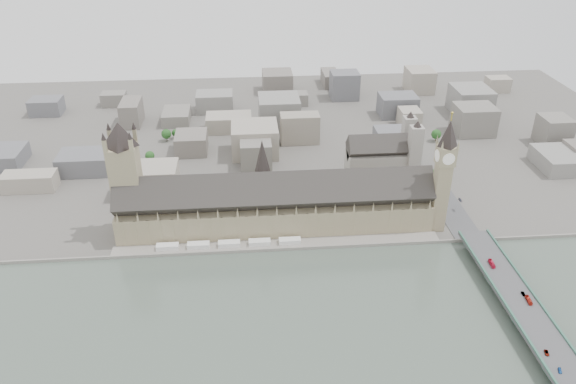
{
  "coord_description": "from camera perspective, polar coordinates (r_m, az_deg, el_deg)",
  "views": [
    {
      "loc": [
        -23.68,
        -390.52,
        264.72
      ],
      "look_at": [
        11.05,
        23.52,
        33.3
      ],
      "focal_mm": 35.0,
      "sensor_mm": 36.0,
      "label": 1
    }
  ],
  "objects": [
    {
      "name": "city_skyline_inland",
      "position": [
        681.78,
        -2.51,
        7.96
      ],
      "size": [
        720.0,
        360.0,
        38.0
      ],
      "primitive_type": null,
      "color": "gray",
      "rests_on": "ground"
    },
    {
      "name": "westminster_bridge",
      "position": [
        440.1,
        21.59,
        -9.46
      ],
      "size": [
        25.0,
        325.0,
        10.25
      ],
      "primitive_type": "cube",
      "color": "#474749",
      "rests_on": "ground"
    },
    {
      "name": "terrace_tents",
      "position": [
        464.04,
        -6.0,
        -5.25
      ],
      "size": [
        118.0,
        7.0,
        4.0
      ],
      "color": "white",
      "rests_on": "river_terrace"
    },
    {
      "name": "park_trees",
      "position": [
        518.96,
        -2.65,
        -0.63
      ],
      "size": [
        110.0,
        30.0,
        15.0
      ],
      "primitive_type": null,
      "color": "#1D4117",
      "rests_on": "ground"
    },
    {
      "name": "westminster_abbey",
      "position": [
        557.92,
        9.67,
        3.24
      ],
      "size": [
        68.0,
        36.0,
        64.0
      ],
      "color": "#A69E95",
      "rests_on": "ground"
    },
    {
      "name": "central_tower",
      "position": [
        465.23,
        -2.61,
        2.69
      ],
      "size": [
        13.0,
        13.0,
        48.0
      ],
      "color": "gray",
      "rests_on": "ground"
    },
    {
      "name": "river_terrace",
      "position": [
        465.63,
        -1.04,
        -5.39
      ],
      "size": [
        270.0,
        15.0,
        2.0
      ],
      "primitive_type": "cube",
      "color": "gray",
      "rests_on": "ground"
    },
    {
      "name": "palace_of_westminster",
      "position": [
        476.88,
        -1.28,
        -1.39
      ],
      "size": [
        265.0,
        40.73,
        55.44
      ],
      "color": "tan",
      "rests_on": "ground"
    },
    {
      "name": "red_bus_south",
      "position": [
        427.27,
        23.27,
        -10.04
      ],
      "size": [
        3.26,
        9.59,
        2.62
      ],
      "primitive_type": "imported",
      "rotation": [
        0.0,
        0.0,
        -0.11
      ],
      "color": "red",
      "rests_on": "westminster_bridge"
    },
    {
      "name": "embankment_wall",
      "position": [
        459.2,
        -0.98,
        -5.86
      ],
      "size": [
        600.0,
        1.5,
        3.0
      ],
      "primitive_type": "cube",
      "color": "gray",
      "rests_on": "ground"
    },
    {
      "name": "bridge_parapets",
      "position": [
        407.15,
        24.29,
        -12.61
      ],
      "size": [
        25.0,
        235.0,
        1.15
      ],
      "primitive_type": null,
      "color": "#396856",
      "rests_on": "westminster_bridge"
    },
    {
      "name": "elizabeth_tower",
      "position": [
        477.13,
        15.55,
        2.32
      ],
      "size": [
        17.0,
        17.0,
        107.5
      ],
      "color": "tan",
      "rests_on": "ground"
    },
    {
      "name": "red_bus_north",
      "position": [
        453.47,
        20.0,
        -6.84
      ],
      "size": [
        3.0,
        10.32,
        2.84
      ],
      "primitive_type": "imported",
      "rotation": [
        0.0,
        0.0,
        -0.06
      ],
      "color": "red",
      "rests_on": "westminster_bridge"
    },
    {
      "name": "car_blue",
      "position": [
        383.6,
        25.91,
        -15.99
      ],
      "size": [
        3.19,
        4.86,
        1.54
      ],
      "primitive_type": "imported",
      "rotation": [
        0.0,
        0.0,
        -0.33
      ],
      "color": "#18509D",
      "rests_on": "westminster_bridge"
    },
    {
      "name": "car_silver",
      "position": [
        432.41,
        22.79,
        -9.51
      ],
      "size": [
        1.99,
        4.73,
        1.52
      ],
      "primitive_type": "imported",
      "rotation": [
        0.0,
        0.0,
        -0.08
      ],
      "color": "gray",
      "rests_on": "westminster_bridge"
    },
    {
      "name": "ground",
      "position": [
        472.38,
        -1.1,
        -4.97
      ],
      "size": [
        900.0,
        900.0,
        0.0
      ],
      "primitive_type": "plane",
      "color": "#595651",
      "rests_on": "ground"
    },
    {
      "name": "victoria_tower",
      "position": [
        476.5,
        -16.19,
        1.8
      ],
      "size": [
        30.0,
        30.0,
        100.0
      ],
      "color": "tan",
      "rests_on": "ground"
    },
    {
      "name": "car_approach",
      "position": [
        531.75,
        17.1,
        -0.79
      ],
      "size": [
        2.29,
        5.6,
        1.62
      ],
      "primitive_type": "imported",
      "rotation": [
        0.0,
        0.0,
        -0.0
      ],
      "color": "gray",
      "rests_on": "westminster_bridge"
    },
    {
      "name": "car_grey",
      "position": [
        391.78,
        24.8,
        -14.6
      ],
      "size": [
        3.54,
        5.54,
        1.42
      ],
      "primitive_type": "imported",
      "rotation": [
        0.0,
        0.0,
        -0.25
      ],
      "color": "gray",
      "rests_on": "westminster_bridge"
    }
  ]
}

